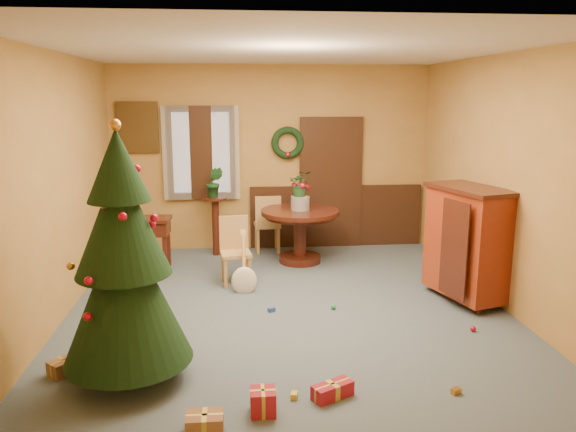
{
  "coord_description": "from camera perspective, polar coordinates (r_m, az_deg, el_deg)",
  "views": [
    {
      "loc": [
        -0.58,
        -6.14,
        2.42
      ],
      "look_at": [
        0.04,
        0.4,
        1.01
      ],
      "focal_mm": 35.0,
      "sensor_mm": 36.0,
      "label": 1
    }
  ],
  "objects": [
    {
      "name": "room_envelope",
      "position": [
        8.97,
        -0.34,
        3.74
      ],
      "size": [
        5.5,
        5.5,
        5.5
      ],
      "color": "#3D4B59",
      "rests_on": "ground"
    },
    {
      "name": "dining_table",
      "position": [
        8.24,
        1.23,
        -0.99
      ],
      "size": [
        1.15,
        1.15,
        0.79
      ],
      "color": "black",
      "rests_on": "floor"
    },
    {
      "name": "urn",
      "position": [
        8.17,
        1.24,
        1.32
      ],
      "size": [
        0.27,
        0.27,
        0.2
      ],
      "primitive_type": "cylinder",
      "color": "slate",
      "rests_on": "dining_table"
    },
    {
      "name": "centerpiece_plant",
      "position": [
        8.12,
        1.25,
        3.32
      ],
      "size": [
        0.34,
        0.3,
        0.38
      ],
      "primitive_type": "imported",
      "color": "#1E4C23",
      "rests_on": "urn"
    },
    {
      "name": "chair_near",
      "position": [
        7.4,
        -5.41,
        -3.22
      ],
      "size": [
        0.42,
        0.42,
        0.88
      ],
      "color": "#A67C42",
      "rests_on": "floor"
    },
    {
      "name": "chair_far",
      "position": [
        8.78,
        -2.09,
        -0.6
      ],
      "size": [
        0.42,
        0.42,
        0.92
      ],
      "color": "#A67C42",
      "rests_on": "floor"
    },
    {
      "name": "guitar",
      "position": [
        7.03,
        -4.5,
        -4.85
      ],
      "size": [
        0.44,
        0.56,
        0.73
      ],
      "primitive_type": null,
      "rotation": [
        -0.49,
        0.0,
        -0.28
      ],
      "color": "beige",
      "rests_on": "floor"
    },
    {
      "name": "plant_stand",
      "position": [
        8.69,
        -7.37,
        -0.34
      ],
      "size": [
        0.35,
        0.35,
        0.9
      ],
      "color": "black",
      "rests_on": "floor"
    },
    {
      "name": "stand_plant",
      "position": [
        8.58,
        -7.48,
        3.41
      ],
      "size": [
        0.28,
        0.24,
        0.47
      ],
      "primitive_type": "imported",
      "rotation": [
        0.0,
        0.0,
        -0.13
      ],
      "color": "#19471E",
      "rests_on": "plant_stand"
    },
    {
      "name": "christmas_tree",
      "position": [
        4.88,
        -16.35,
        -4.54
      ],
      "size": [
        1.09,
        1.09,
        2.25
      ],
      "color": "#382111",
      "rests_on": "floor"
    },
    {
      "name": "writing_desk",
      "position": [
        8.16,
        -14.78,
        -1.43
      ],
      "size": [
        0.87,
        0.47,
        0.75
      ],
      "color": "black",
      "rests_on": "floor"
    },
    {
      "name": "sideboard",
      "position": [
        6.98,
        17.78,
        -2.39
      ],
      "size": [
        0.85,
        1.2,
        1.39
      ],
      "color": "#5F170A",
      "rests_on": "floor"
    },
    {
      "name": "gift_a",
      "position": [
        4.42,
        -8.46,
        -20.13
      ],
      "size": [
        0.28,
        0.2,
        0.15
      ],
      "color": "brown",
      "rests_on": "floor"
    },
    {
      "name": "gift_b",
      "position": [
        4.59,
        -2.56,
        -18.33
      ],
      "size": [
        0.2,
        0.2,
        0.2
      ],
      "color": "maroon",
      "rests_on": "floor"
    },
    {
      "name": "gift_c",
      "position": [
        5.53,
        -21.79,
        -14.04
      ],
      "size": [
        0.29,
        0.3,
        0.14
      ],
      "color": "brown",
      "rests_on": "floor"
    },
    {
      "name": "gift_d",
      "position": [
        4.82,
        4.54,
        -17.25
      ],
      "size": [
        0.37,
        0.29,
        0.13
      ],
      "color": "maroon",
      "rests_on": "floor"
    },
    {
      "name": "toy_a",
      "position": [
        6.51,
        -1.69,
        -9.5
      ],
      "size": [
        0.09,
        0.08,
        0.05
      ],
      "primitive_type": "cube",
      "rotation": [
        0.0,
        0.0,
        0.56
      ],
      "color": "#24489F",
      "rests_on": "floor"
    },
    {
      "name": "toy_b",
      "position": [
        6.6,
        4.64,
        -9.19
      ],
      "size": [
        0.06,
        0.06,
        0.06
      ],
      "primitive_type": "sphere",
      "color": "green",
      "rests_on": "floor"
    },
    {
      "name": "toy_c",
      "position": [
        4.81,
        0.63,
        -17.76
      ],
      "size": [
        0.07,
        0.09,
        0.05
      ],
      "primitive_type": "cube",
      "rotation": [
        0.0,
        0.0,
        1.34
      ],
      "color": "gold",
      "rests_on": "floor"
    },
    {
      "name": "toy_d",
      "position": [
        6.3,
        18.28,
        -10.83
      ],
      "size": [
        0.06,
        0.06,
        0.06
      ],
      "primitive_type": "sphere",
      "color": "#BA0C28",
      "rests_on": "floor"
    },
    {
      "name": "toy_e",
      "position": [
        5.07,
        16.7,
        -16.66
      ],
      "size": [
        0.09,
        0.08,
        0.05
      ],
      "primitive_type": "cube",
      "rotation": [
        0.0,
        0.0,
        0.41
      ],
      "color": "gold",
      "rests_on": "floor"
    }
  ]
}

